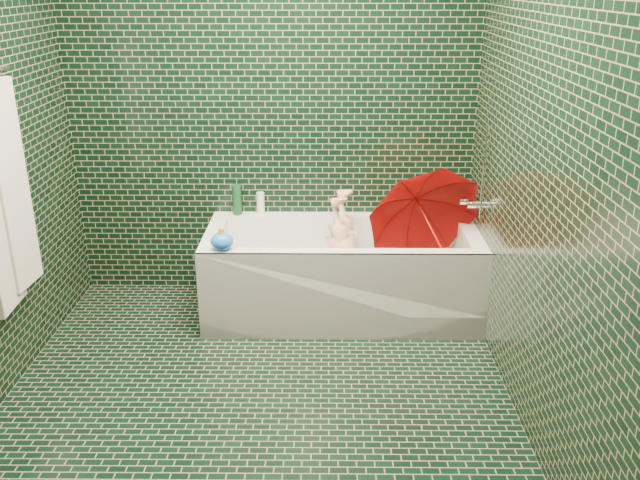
{
  "coord_description": "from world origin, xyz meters",
  "views": [
    {
      "loc": [
        0.35,
        -2.91,
        2.02
      ],
      "look_at": [
        0.31,
        0.82,
        0.57
      ],
      "focal_mm": 38.0,
      "sensor_mm": 36.0,
      "label": 1
    }
  ],
  "objects_px": {
    "bath_toy": "(222,241)",
    "bathtub": "(342,282)",
    "child": "(349,267)",
    "umbrella": "(431,228)",
    "rubber_duck": "(411,208)"
  },
  "relations": [
    {
      "from": "child",
      "to": "bath_toy",
      "type": "distance_m",
      "value": 0.86
    },
    {
      "from": "child",
      "to": "bath_toy",
      "type": "relative_size",
      "value": 5.82
    },
    {
      "from": "umbrella",
      "to": "bath_toy",
      "type": "distance_m",
      "value": 1.26
    },
    {
      "from": "umbrella",
      "to": "rubber_duck",
      "type": "xyz_separation_m",
      "value": [
        -0.07,
        0.41,
        -0.01
      ]
    },
    {
      "from": "umbrella",
      "to": "bath_toy",
      "type": "xyz_separation_m",
      "value": [
        -1.23,
        -0.24,
        0.0
      ]
    },
    {
      "from": "child",
      "to": "umbrella",
      "type": "xyz_separation_m",
      "value": [
        0.49,
        -0.09,
        0.3
      ]
    },
    {
      "from": "rubber_duck",
      "to": "umbrella",
      "type": "bearing_deg",
      "value": -70.53
    },
    {
      "from": "bath_toy",
      "to": "umbrella",
      "type": "bearing_deg",
      "value": -9.49
    },
    {
      "from": "bathtub",
      "to": "child",
      "type": "bearing_deg",
      "value": 25.34
    },
    {
      "from": "rubber_duck",
      "to": "child",
      "type": "bearing_deg",
      "value": -132.15
    },
    {
      "from": "bathtub",
      "to": "child",
      "type": "height_order",
      "value": "bathtub"
    },
    {
      "from": "bath_toy",
      "to": "bathtub",
      "type": "bearing_deg",
      "value": 2.9
    },
    {
      "from": "umbrella",
      "to": "rubber_duck",
      "type": "height_order",
      "value": "umbrella"
    },
    {
      "from": "child",
      "to": "umbrella",
      "type": "bearing_deg",
      "value": 97.6
    },
    {
      "from": "bathtub",
      "to": "umbrella",
      "type": "bearing_deg",
      "value": -6.87
    }
  ]
}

